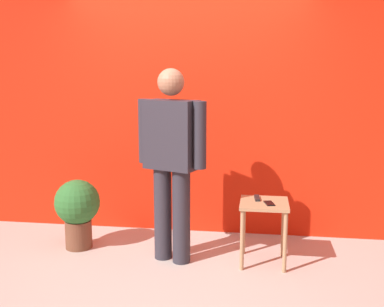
# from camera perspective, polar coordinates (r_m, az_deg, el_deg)

# --- Properties ---
(ground_plane) EXTENTS (12.00, 12.00, 0.00)m
(ground_plane) POSITION_cam_1_polar(r_m,az_deg,el_deg) (4.08, -3.32, -15.20)
(ground_plane) COLOR #B7B2A8
(back_wall_red) EXTENTS (6.00, 0.12, 3.06)m
(back_wall_red) POSITION_cam_1_polar(r_m,az_deg,el_deg) (5.00, -0.42, 7.71)
(back_wall_red) COLOR red
(back_wall_red) RESTS_ON ground_plane
(standing_person) EXTENTS (0.68, 0.39, 1.76)m
(standing_person) POSITION_cam_1_polar(r_m,az_deg,el_deg) (4.22, -2.49, -0.28)
(standing_person) COLOR #2D2D38
(standing_person) RESTS_ON ground_plane
(side_table) EXTENTS (0.43, 0.43, 0.58)m
(side_table) POSITION_cam_1_polar(r_m,az_deg,el_deg) (4.32, 8.69, -7.23)
(side_table) COLOR tan
(side_table) RESTS_ON ground_plane
(cell_phone) EXTENTS (0.10, 0.16, 0.01)m
(cell_phone) POSITION_cam_1_polar(r_m,az_deg,el_deg) (4.24, 9.32, -5.96)
(cell_phone) COLOR black
(cell_phone) RESTS_ON side_table
(tv_remote) EXTENTS (0.06, 0.17, 0.02)m
(tv_remote) POSITION_cam_1_polar(r_m,az_deg,el_deg) (4.37, 7.87, -5.34)
(tv_remote) COLOR black
(tv_remote) RESTS_ON side_table
(potted_plant) EXTENTS (0.44, 0.44, 0.69)m
(potted_plant) POSITION_cam_1_polar(r_m,az_deg,el_deg) (4.77, -13.68, -6.41)
(potted_plant) COLOR brown
(potted_plant) RESTS_ON ground_plane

